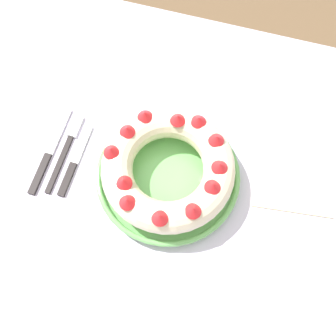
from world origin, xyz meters
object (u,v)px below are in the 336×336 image
object	(u,v)px
fork	(67,147)
napkin	(293,186)
serving_knife	(48,156)
bundt_cake	(168,168)
cake_knife	(73,165)
serving_dish	(168,176)

from	to	relation	value
fork	napkin	xyz separation A→B (m)	(0.52, 0.05, -0.00)
serving_knife	bundt_cake	bearing A→B (deg)	10.47
bundt_cake	cake_knife	xyz separation A→B (m)	(-0.22, -0.03, -0.06)
serving_dish	cake_knife	size ratio (longest dim) A/B	1.76
serving_knife	cake_knife	size ratio (longest dim) A/B	1.24
serving_knife	cake_knife	distance (m)	0.06
serving_dish	serving_knife	size ratio (longest dim) A/B	1.42
cake_knife	serving_knife	bearing A→B (deg)	169.39
serving_dish	cake_knife	world-z (taller)	serving_dish
serving_dish	napkin	distance (m)	0.28
cake_knife	fork	bearing A→B (deg)	124.12
fork	napkin	bearing A→B (deg)	8.87
fork	serving_dish	bearing A→B (deg)	1.43
cake_knife	napkin	size ratio (longest dim) A/B	1.02
serving_dish	bundt_cake	distance (m)	0.05
serving_dish	bundt_cake	world-z (taller)	bundt_cake
serving_dish	fork	world-z (taller)	serving_dish
fork	serving_knife	size ratio (longest dim) A/B	0.91
serving_knife	serving_dish	bearing A→B (deg)	10.46
bundt_cake	serving_knife	distance (m)	0.29
serving_dish	cake_knife	distance (m)	0.22
bundt_cake	fork	size ratio (longest dim) A/B	1.40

